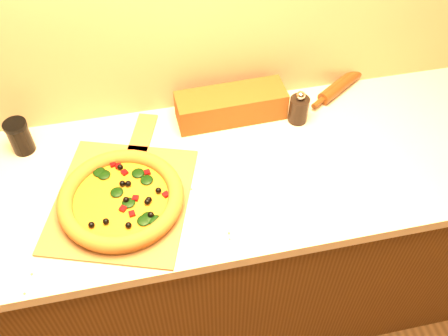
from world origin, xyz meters
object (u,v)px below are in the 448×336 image
pizza_peel (124,195)px  dark_jar (20,137)px  pizza (121,199)px  pepper_grinder (299,109)px  rolling_pin (342,84)px

pizza_peel → dark_jar: bearing=157.9°
pizza → pepper_grinder: size_ratio=2.94×
pizza_peel → pepper_grinder: size_ratio=5.04×
pepper_grinder → pizza: bearing=-158.5°
pizza_peel → rolling_pin: 0.90m
pepper_grinder → pizza_peel: bearing=-161.4°
pizza_peel → pizza: pizza is taller
pizza → pepper_grinder: bearing=21.5°
pizza → pepper_grinder: (0.63, 0.25, 0.02)m
pepper_grinder → dark_jar: 0.93m
pizza → rolling_pin: pizza is taller
pizza_peel → rolling_pin: (0.84, 0.34, 0.02)m
pepper_grinder → dark_jar: size_ratio=1.06×
pizza_peel → rolling_pin: size_ratio=2.17×
pizza_peel → pepper_grinder: 0.66m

